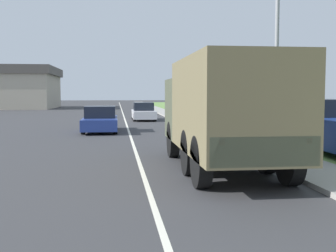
% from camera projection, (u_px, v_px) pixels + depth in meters
% --- Properties ---
extents(ground_plane, '(180.00, 180.00, 0.00)m').
position_uv_depth(ground_plane, '(124.00, 116.00, 39.02)').
color(ground_plane, '#38383A').
extents(lane_centre_stripe, '(0.12, 120.00, 0.00)m').
position_uv_depth(lane_centre_stripe, '(124.00, 116.00, 39.02)').
color(lane_centre_stripe, silver).
rests_on(lane_centre_stripe, ground).
extents(sidewalk_right, '(1.80, 120.00, 0.12)m').
position_uv_depth(sidewalk_right, '(172.00, 115.00, 39.56)').
color(sidewalk_right, '#9E9B93').
rests_on(sidewalk_right, ground).
extents(grass_strip_right, '(7.00, 120.00, 0.02)m').
position_uv_depth(grass_strip_right, '(217.00, 115.00, 40.10)').
color(grass_strip_right, '#6B9347').
rests_on(grass_strip_right, ground).
extents(military_truck, '(2.36, 6.93, 3.00)m').
position_uv_depth(military_truck, '(223.00, 109.00, 11.40)').
color(military_truck, '#474C38').
rests_on(military_truck, ground).
extents(car_nearest_ahead, '(1.85, 4.76, 1.40)m').
position_uv_depth(car_nearest_ahead, '(100.00, 120.00, 23.17)').
color(car_nearest_ahead, navy).
rests_on(car_nearest_ahead, ground).
extents(car_second_ahead, '(1.72, 4.58, 1.39)m').
position_uv_depth(car_second_ahead, '(143.00, 112.00, 33.01)').
color(car_second_ahead, silver).
rests_on(car_second_ahead, ground).
extents(lamp_post, '(1.69, 0.24, 8.21)m').
position_uv_depth(lamp_post, '(272.00, 9.00, 14.14)').
color(lamp_post, gray).
rests_on(lamp_post, sidewalk_right).
extents(utility_box, '(0.55, 0.45, 0.70)m').
position_uv_depth(utility_box, '(285.00, 136.00, 17.29)').
color(utility_box, '#3D7042').
rests_on(utility_box, grass_strip_right).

